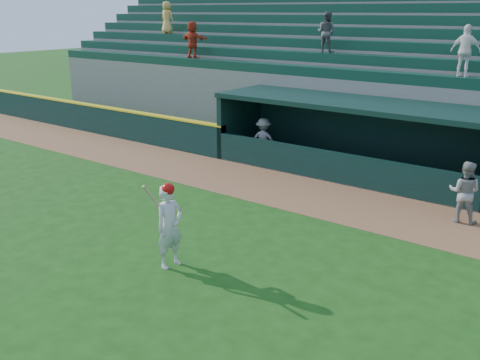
{
  "coord_description": "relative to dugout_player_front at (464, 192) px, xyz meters",
  "views": [
    {
      "loc": [
        7.51,
        -8.31,
        5.26
      ],
      "look_at": [
        0.0,
        1.6,
        1.3
      ],
      "focal_mm": 40.0,
      "sensor_mm": 36.0,
      "label": 1
    }
  ],
  "objects": [
    {
      "name": "dugout_player_inside",
      "position": [
        -7.46,
        1.71,
        -0.02
      ],
      "size": [
        1.16,
        0.89,
        1.58
      ],
      "primitive_type": "imported",
      "rotation": [
        0.0,
        0.0,
        3.48
      ],
      "color": "#9D9C97",
      "rests_on": "ground"
    },
    {
      "name": "wall_stripe_left",
      "position": [
        -16.53,
        1.06,
        0.42
      ],
      "size": [
        15.5,
        0.32,
        0.06
      ],
      "primitive_type": "cube",
      "color": "yellow",
      "rests_on": "field_wall_left"
    },
    {
      "name": "batter_at_plate",
      "position": [
        -4.26,
        -6.39,
        0.13
      ],
      "size": [
        0.57,
        0.82,
        1.89
      ],
      "color": "silver",
      "rests_on": "ground"
    },
    {
      "name": "stands",
      "position": [
        -4.27,
        7.08,
        1.58
      ],
      "size": [
        34.5,
        6.25,
        7.58
      ],
      "color": "slate",
      "rests_on": "ground"
    },
    {
      "name": "warning_track",
      "position": [
        -4.28,
        -0.59,
        -0.81
      ],
      "size": [
        40.0,
        3.0,
        0.01
      ],
      "primitive_type": "cube",
      "color": "brown",
      "rests_on": "ground"
    },
    {
      "name": "dugout",
      "position": [
        -4.28,
        2.51,
        0.55
      ],
      "size": [
        9.4,
        2.8,
        2.46
      ],
      "color": "slate",
      "rests_on": "ground"
    },
    {
      "name": "dugout_player_front",
      "position": [
        0.0,
        0.0,
        0.0
      ],
      "size": [
        0.85,
        0.7,
        1.62
      ],
      "primitive_type": "imported",
      "rotation": [
        0.0,
        0.0,
        3.26
      ],
      "color": "gray",
      "rests_on": "ground"
    },
    {
      "name": "ground",
      "position": [
        -4.28,
        -5.49,
        -0.81
      ],
      "size": [
        120.0,
        120.0,
        0.0
      ],
      "primitive_type": "plane",
      "color": "#194711",
      "rests_on": "ground"
    },
    {
      "name": "field_wall_left",
      "position": [
        -16.53,
        1.06,
        -0.21
      ],
      "size": [
        15.5,
        0.3,
        1.2
      ],
      "primitive_type": "cube",
      "color": "black",
      "rests_on": "ground"
    }
  ]
}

